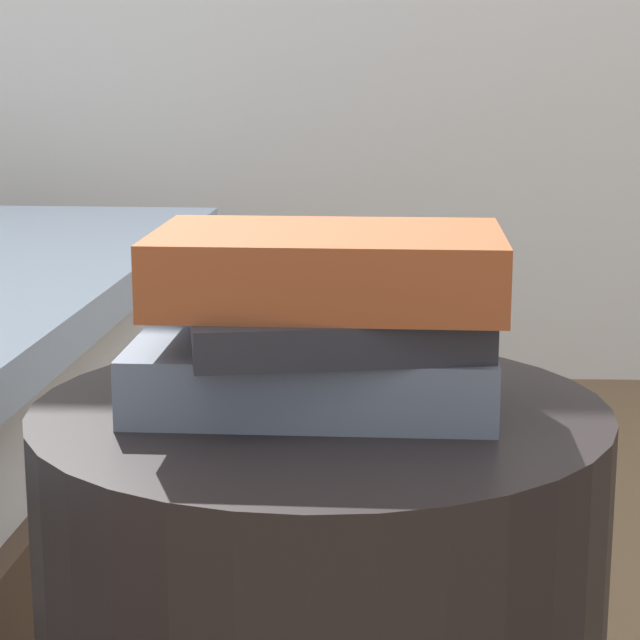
% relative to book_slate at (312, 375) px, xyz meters
% --- Properties ---
extents(book_slate, '(0.29, 0.16, 0.05)m').
position_rel_book_slate_xyz_m(book_slate, '(0.00, 0.00, 0.00)').
color(book_slate, slate).
rests_on(book_slate, side_table).
extents(book_charcoal, '(0.24, 0.20, 0.03)m').
position_rel_book_slate_xyz_m(book_charcoal, '(0.02, -0.01, 0.04)').
color(book_charcoal, '#28282D').
rests_on(book_charcoal, book_slate).
extents(book_rust, '(0.27, 0.18, 0.06)m').
position_rel_book_slate_xyz_m(book_rust, '(0.01, -0.00, 0.09)').
color(book_rust, '#994723').
rests_on(book_rust, book_charcoal).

